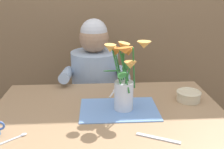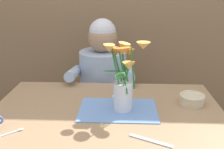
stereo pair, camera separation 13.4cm
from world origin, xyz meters
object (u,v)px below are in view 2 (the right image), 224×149
object	(u,v)px
seated_person	(103,95)
flower_vase	(124,77)
dinner_knife	(151,141)
ceramic_bowl	(192,99)

from	to	relation	value
seated_person	flower_vase	world-z (taller)	seated_person
flower_vase	dinner_knife	xyz separation A→B (m)	(0.12, -0.28, -0.18)
seated_person	ceramic_bowl	world-z (taller)	seated_person
flower_vase	dinner_knife	distance (m)	0.35
seated_person	flower_vase	distance (m)	0.72
seated_person	dinner_knife	xyz separation A→B (m)	(0.27, -0.89, 0.18)
seated_person	flower_vase	bearing A→B (deg)	-73.43
ceramic_bowl	dinner_knife	world-z (taller)	ceramic_bowl
flower_vase	dinner_knife	size ratio (longest dim) A/B	1.90
flower_vase	ceramic_bowl	distance (m)	0.41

